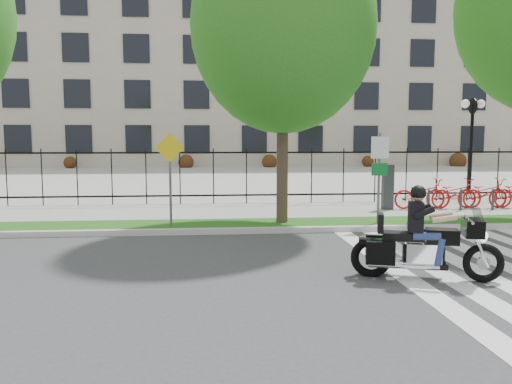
{
  "coord_description": "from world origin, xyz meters",
  "views": [
    {
      "loc": [
        -1.26,
        -8.84,
        2.47
      ],
      "look_at": [
        -0.21,
        3.0,
        1.22
      ],
      "focal_mm": 35.0,
      "sensor_mm": 36.0,
      "label": 1
    }
  ],
  "objects": [
    {
      "name": "ground",
      "position": [
        0.0,
        0.0,
        0.0
      ],
      "size": [
        120.0,
        120.0,
        0.0
      ],
      "primitive_type": "plane",
      "color": "#38383B",
      "rests_on": "ground"
    },
    {
      "name": "curb",
      "position": [
        0.0,
        4.1,
        0.07
      ],
      "size": [
        60.0,
        0.2,
        0.15
      ],
      "primitive_type": "cube",
      "color": "#B8B6AD",
      "rests_on": "ground"
    },
    {
      "name": "grass_verge",
      "position": [
        0.0,
        4.95,
        0.07
      ],
      "size": [
        60.0,
        1.5,
        0.15
      ],
      "primitive_type": "cube",
      "color": "#225A16",
      "rests_on": "ground"
    },
    {
      "name": "sidewalk",
      "position": [
        0.0,
        7.45,
        0.07
      ],
      "size": [
        60.0,
        3.5,
        0.15
      ],
      "primitive_type": "cube",
      "color": "#A4A19A",
      "rests_on": "ground"
    },
    {
      "name": "plaza",
      "position": [
        0.0,
        25.0,
        0.05
      ],
      "size": [
        80.0,
        34.0,
        0.1
      ],
      "primitive_type": "cube",
      "color": "#A4A19A",
      "rests_on": "ground"
    },
    {
      "name": "iron_fence",
      "position": [
        0.0,
        9.2,
        1.15
      ],
      "size": [
        30.0,
        0.06,
        2.0
      ],
      "primitive_type": null,
      "color": "black",
      "rests_on": "sidewalk"
    },
    {
      "name": "office_building",
      "position": [
        0.0,
        44.92,
        9.97
      ],
      "size": [
        60.0,
        21.9,
        20.15
      ],
      "color": "#9F9980",
      "rests_on": "ground"
    },
    {
      "name": "lamp_post_right",
      "position": [
        10.0,
        12.0,
        3.21
      ],
      "size": [
        1.06,
        0.7,
        4.25
      ],
      "color": "black",
      "rests_on": "ground"
    },
    {
      "name": "street_tree_1",
      "position": [
        0.7,
        4.95,
        5.51
      ],
      "size": [
        5.03,
        5.03,
        8.26
      ],
      "color": "#31211B",
      "rests_on": "grass_verge"
    },
    {
      "name": "sign_pole_regulatory",
      "position": [
        3.37,
        4.58,
        1.74
      ],
      "size": [
        0.5,
        0.09,
        2.5
      ],
      "color": "#59595B",
      "rests_on": "grass_verge"
    },
    {
      "name": "sign_pole_warning",
      "position": [
        -2.37,
        4.58,
        1.74
      ],
      "size": [
        0.78,
        0.09,
        2.49
      ],
      "color": "#59595B",
      "rests_on": "grass_verge"
    },
    {
      "name": "motorcycle_rider",
      "position": [
        2.48,
        -0.49,
        0.67
      ],
      "size": [
        2.54,
        1.19,
        2.02
      ],
      "color": "black",
      "rests_on": "ground"
    }
  ]
}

